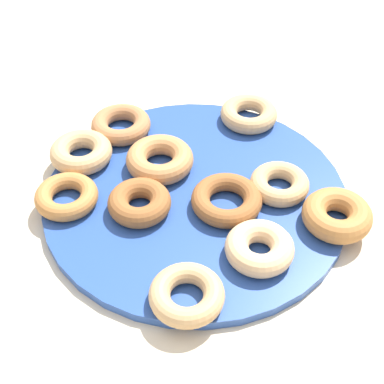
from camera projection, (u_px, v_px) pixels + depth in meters
The scene contains 13 objects.
ground_plane at pixel (195, 200), 0.73m from camera, with size 2.40×2.40×0.00m, color beige.
donut_plate at pixel (195, 196), 0.72m from camera, with size 0.39×0.39×0.01m, color #284C9E.
donut_0 at pixel (139, 202), 0.69m from camera, with size 0.08×0.08×0.03m, color #995B2D.
donut_1 at pixel (81, 152), 0.75m from camera, with size 0.08×0.08×0.03m, color tan.
donut_2 at pixel (160, 159), 0.74m from camera, with size 0.09×0.09×0.03m, color #C6844C.
donut_3 at pixel (249, 114), 0.82m from camera, with size 0.08×0.08×0.02m, color tan.
donut_4 at pixel (279, 184), 0.71m from camera, with size 0.08×0.08×0.02m, color tan.
donut_5 at pixel (259, 248), 0.63m from camera, with size 0.08×0.08×0.03m, color #EABC84.
donut_6 at pixel (187, 295), 0.59m from camera, with size 0.08×0.08×0.02m, color tan.
donut_7 at pixel (227, 200), 0.69m from camera, with size 0.09×0.09×0.02m, color #995B2D.
donut_8 at pixel (121, 125), 0.80m from camera, with size 0.09×0.09×0.02m, color #B27547.
donut_9 at pixel (66, 196), 0.70m from camera, with size 0.08×0.08×0.02m, color #BC7A3D.
donut_10 at pixel (337, 215), 0.67m from camera, with size 0.08×0.08×0.03m, color #BC7A3D.
Camera 1 is at (-0.07, 0.51, 0.51)m, focal length 52.08 mm.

